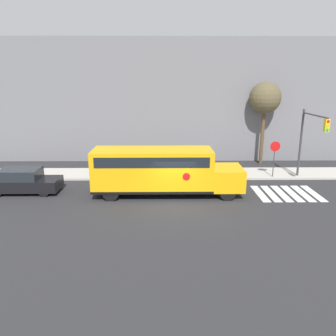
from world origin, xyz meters
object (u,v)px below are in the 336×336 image
at_px(school_bus, 160,169).
at_px(tree_near_sidewalk, 265,99).
at_px(traffic_light, 309,135).
at_px(parked_car, 24,181).
at_px(stop_sign, 275,154).

height_order(school_bus, tree_near_sidewalk, tree_near_sidewalk).
distance_m(school_bus, traffic_light, 10.82).
height_order(parked_car, tree_near_sidewalk, tree_near_sidewalk).
height_order(parked_car, stop_sign, stop_sign).
distance_m(stop_sign, tree_near_sidewalk, 5.94).
height_order(stop_sign, tree_near_sidewalk, tree_near_sidewalk).
relative_size(stop_sign, traffic_light, 0.55).
bearing_deg(school_bus, traffic_light, 13.55).
xyz_separation_m(school_bus, traffic_light, (10.38, 2.50, 1.75)).
bearing_deg(school_bus, parked_car, 176.85).
xyz_separation_m(school_bus, parked_car, (-8.93, 0.49, -0.92)).
bearing_deg(stop_sign, traffic_light, -24.78).
distance_m(stop_sign, traffic_light, 2.69).
height_order(school_bus, parked_car, school_bus).
distance_m(traffic_light, tree_near_sidewalk, 6.16).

